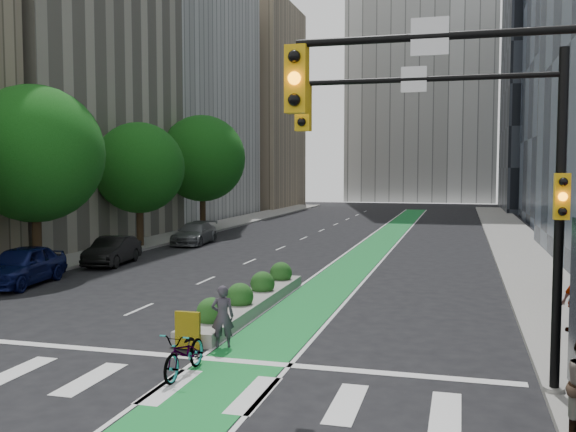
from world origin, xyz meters
The scene contains 19 objects.
ground centered at (0.00, 0.00, 0.00)m, with size 160.00×160.00×0.00m, color black.
sidewalk_left centered at (-11.80, 25.00, 0.07)m, with size 3.60×90.00×0.15m, color gray.
sidewalk_right centered at (11.80, 25.00, 0.07)m, with size 3.60×90.00×0.15m, color gray.
bike_lane_paint centered at (3.00, 30.00, 0.01)m, with size 2.20×70.00×0.01m, color #167D32.
building_beige centered at (-20.00, 24.00, 15.00)m, with size 14.00×18.00×30.00m, color #B7AD99.
building_tan_far centered at (-20.00, 66.00, 13.00)m, with size 14.00×16.00×26.00m, color tan.
building_dark_end centered at (20.00, 68.00, 14.00)m, with size 14.00×18.00×28.00m, color black.
tree_mid centered at (-11.00, 12.00, 5.57)m, with size 6.40×6.40×8.78m.
tree_midfar centered at (-11.00, 22.00, 4.95)m, with size 5.60×5.60×7.76m.
tree_far centered at (-11.00, 32.00, 5.69)m, with size 6.60×6.60×9.00m.
signal_right centered at (8.67, 0.47, 4.80)m, with size 5.82×0.51×7.20m.
signal_far_right centered at (8.98, -4.03, 4.75)m, with size 4.82×0.51×7.20m.
median_planter centered at (1.20, 7.04, 0.37)m, with size 1.20×10.26×1.10m.
bicycle centered at (2.00, -0.15, 0.54)m, with size 0.72×2.07×1.09m, color gray.
cyclist centered at (2.00, 2.32, 0.86)m, with size 0.62×0.41×1.71m, color #3A343F.
parked_car_left_near centered at (-9.50, 8.91, 0.84)m, with size 1.98×4.92×1.68m, color #0B1246.
parked_car_left_mid centered at (-8.90, 15.13, 0.72)m, with size 1.52×4.36×1.44m, color black.
parked_car_left_far centered at (-8.50, 24.64, 0.70)m, with size 1.96×4.81×1.40m, color #5B5D60.
pedestrian_far centered at (11.48, 6.01, 1.05)m, with size 1.06×0.44×1.80m, color gray.
Camera 1 is at (8.22, -13.82, 4.85)m, focal length 40.00 mm.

